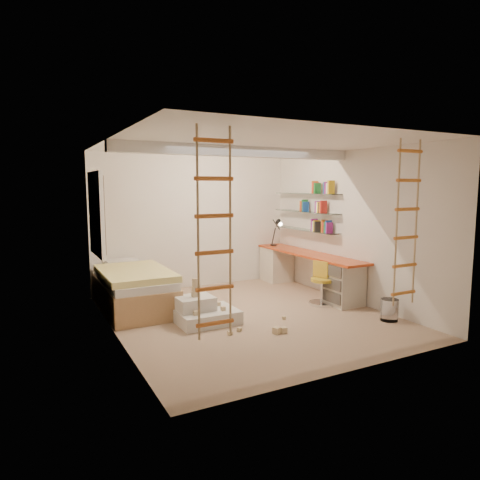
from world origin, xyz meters
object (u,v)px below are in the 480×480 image
play_platform (203,312)px  bed (133,289)px  swivel_chair (322,289)px  desk (307,271)px

play_platform → bed: bearing=121.5°
bed → swivel_chair: bearing=-23.1°
play_platform → swivel_chair: bearing=-0.8°
bed → play_platform: size_ratio=2.29×
bed → play_platform: bearing=-58.5°
bed → swivel_chair: swivel_chair is taller
desk → bed: desk is taller
play_platform → desk: bearing=18.7°
bed → play_platform: bed is taller
swivel_chair → play_platform: 2.15m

